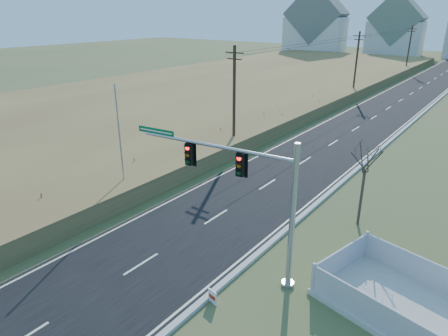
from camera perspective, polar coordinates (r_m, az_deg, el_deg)
ground at (r=21.61m, az=-7.76°, el=-11.12°), size 260.00×260.00×0.00m
road at (r=65.13m, az=24.80°, el=9.34°), size 8.00×180.00×0.06m
curb at (r=64.42m, az=28.40°, el=8.67°), size 0.30×180.00×0.18m
reed_marsh at (r=65.39m, az=1.55°, el=11.87°), size 38.00×110.00×1.30m
utility_pole_near at (r=34.64m, az=1.45°, el=10.01°), size 1.80×0.26×9.00m
utility_pole_mid at (r=61.36m, az=18.36°, el=14.00°), size 1.80×0.26×9.00m
utility_pole_far at (r=90.17m, az=24.91°, el=15.22°), size 1.80×0.26×9.00m
condo_nw at (r=123.84m, az=12.99°, el=19.19°), size 17.69×13.38×19.05m
condo_nnw at (r=124.77m, az=23.35°, el=17.72°), size 14.93×11.17×17.03m
traffic_signal_mast at (r=17.48m, az=4.26°, el=-3.51°), size 8.48×1.17×6.78m
fence_enclosure at (r=18.93m, az=24.25°, el=-17.33°), size 7.29×5.76×1.48m
open_sign at (r=17.71m, az=-1.66°, el=-17.91°), size 0.51×0.16×0.64m
flagpole at (r=26.43m, az=-14.45°, el=1.86°), size 0.34×0.34×7.51m
bare_tree at (r=23.12m, az=19.74°, el=1.51°), size 1.95×1.95×5.17m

